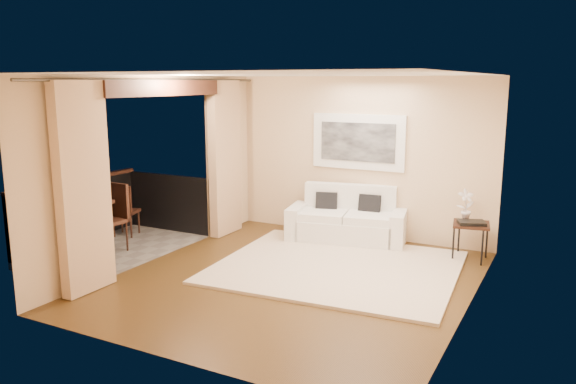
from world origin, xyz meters
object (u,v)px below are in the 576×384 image
Objects in this scene: sofa at (347,222)px; orchid at (466,205)px; side_table at (471,227)px; balcony_chair_far at (123,207)px; bistro_table at (81,207)px; balcony_chair_near at (114,212)px; ice_bucket at (79,194)px.

orchid is at bearing -9.12° from sofa.
balcony_chair_far is at bearing -165.30° from side_table.
sofa reaches higher than bistro_table.
sofa is 2.00m from side_table.
sofa is at bearing 38.65° from bistro_table.
ice_bucket is at bearing -131.59° from balcony_chair_near.
balcony_chair_far is at bearing 95.20° from ice_bucket.
orchid reaches higher than bistro_table.
bistro_table is at bearing -154.36° from side_table.
bistro_table reaches higher than side_table.
bistro_table is at bearing -38.53° from ice_bucket.
ice_bucket is (-0.13, 0.10, 0.18)m from bistro_table.
balcony_chair_near reaches higher than side_table.
balcony_chair_near is (-5.03, -2.09, 0.12)m from side_table.
ice_bucket is at bearing -154.72° from sofa.
sofa is 4.26m from ice_bucket.
sofa is at bearing 36.53° from ice_bucket.
bistro_table is (-5.14, -2.68, -0.04)m from orchid.
sofa is 3.80m from balcony_chair_far.
sofa is at bearing -174.62° from balcony_chair_far.
balcony_chair_far is (-0.22, 1.09, -0.23)m from bistro_table.
balcony_chair_far is (-5.47, -1.44, 0.02)m from side_table.
side_table is 5.84m from bistro_table.
bistro_table is 1.13m from balcony_chair_far.
ice_bucket is (0.09, -0.99, 0.41)m from balcony_chair_far.
side_table is at bearing 176.44° from balcony_chair_far.
ice_bucket is at bearing 141.47° from bistro_table.
balcony_chair_far reaches higher than side_table.
bistro_table is 0.24m from ice_bucket.
balcony_chair_near is (0.23, 0.43, -0.13)m from bistro_table.
balcony_chair_near is at bearing -155.38° from orchid.
ice_bucket is at bearing -153.87° from orchid.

